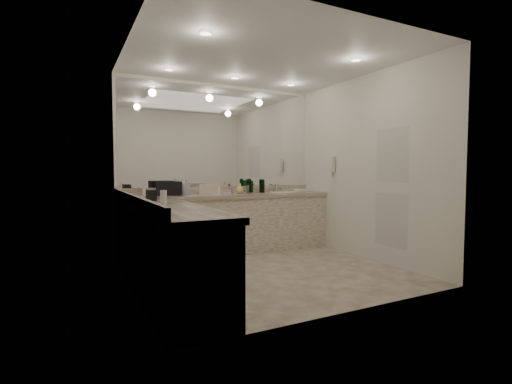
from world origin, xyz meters
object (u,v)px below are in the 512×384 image
black_toiletry_bag (169,189)px  wall_phone (332,164)px  sink (282,192)px  soap_bottle_b (186,187)px  cream_cosmetic_case (209,189)px  soap_bottle_a (182,187)px  soap_bottle_c (240,188)px  hand_towel (301,190)px

black_toiletry_bag → wall_phone: bearing=-12.4°
wall_phone → sink: bearing=140.4°
wall_phone → black_toiletry_bag: (-2.46, 0.54, -0.35)m
wall_phone → soap_bottle_b: 2.30m
cream_cosmetic_case → wall_phone: bearing=1.0°
wall_phone → cream_cosmetic_case: 1.98m
wall_phone → black_toiletry_bag: 2.54m
soap_bottle_a → soap_bottle_c: soap_bottle_a is taller
cream_cosmetic_case → soap_bottle_b: (-0.33, 0.03, 0.03)m
sink → cream_cosmetic_case: cream_cosmetic_case is taller
black_toiletry_bag → hand_towel: 2.26m
sink → black_toiletry_bag: black_toiletry_bag is taller
cream_cosmetic_case → soap_bottle_b: size_ratio=1.21×
wall_phone → hand_towel: (-0.20, 0.55, -0.43)m
hand_towel → soap_bottle_c: (-1.17, -0.06, 0.06)m
cream_cosmetic_case → sink: bearing=16.1°
cream_cosmetic_case → soap_bottle_c: bearing=16.1°
soap_bottle_b → sink: bearing=-0.8°
sink → black_toiletry_bag: size_ratio=1.31×
soap_bottle_a → soap_bottle_c: (0.88, -0.10, -0.04)m
wall_phone → soap_bottle_b: wall_phone is taller
sink → wall_phone: size_ratio=1.83×
soap_bottle_a → soap_bottle_b: (0.04, -0.07, -0.00)m
black_toiletry_bag → soap_bottle_a: (0.20, 0.05, 0.02)m
soap_bottle_c → soap_bottle_a: bearing=173.8°
soap_bottle_c → soap_bottle_b: bearing=178.0°
soap_bottle_b → wall_phone: bearing=-13.3°
wall_phone → cream_cosmetic_case: wall_phone is taller
black_toiletry_bag → hand_towel: black_toiletry_bag is taller
soap_bottle_b → soap_bottle_c: bearing=-2.0°
sink → soap_bottle_b: size_ratio=2.00×
wall_phone → soap_bottle_a: (-2.25, 0.59, -0.34)m
hand_towel → black_toiletry_bag: bearing=-179.8°
sink → hand_towel: 0.41m
wall_phone → black_toiletry_bag: size_ratio=0.72×
cream_cosmetic_case → black_toiletry_bag: bearing=-169.8°
soap_bottle_a → black_toiletry_bag: bearing=-167.0°
soap_bottle_c → wall_phone: bearing=-19.7°
cream_cosmetic_case → soap_bottle_c: soap_bottle_c is taller
soap_bottle_a → soap_bottle_c: size_ratio=1.44×
cream_cosmetic_case → soap_bottle_a: (-0.37, 0.10, 0.04)m
wall_phone → soap_bottle_c: bearing=160.3°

